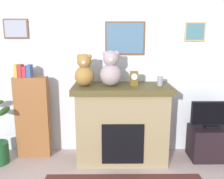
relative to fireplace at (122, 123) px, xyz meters
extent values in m
cube|color=silver|center=(-0.03, 0.36, 0.75)|extent=(5.20, 0.12, 2.60)
cube|color=brown|center=(0.05, 0.29, 1.18)|extent=(0.57, 0.02, 0.47)
cube|color=#436685|center=(0.05, 0.28, 1.18)|extent=(0.53, 0.00, 0.43)
cube|color=brown|center=(-1.51, 0.29, 1.31)|extent=(0.35, 0.02, 0.28)
cube|color=#9298AC|center=(-1.51, 0.28, 1.31)|extent=(0.31, 0.00, 0.24)
cube|color=tan|center=(1.06, 0.29, 1.27)|extent=(0.30, 0.02, 0.27)
cube|color=#416F79|center=(1.06, 0.28, 1.27)|extent=(0.26, 0.00, 0.23)
cube|color=#8D7C57|center=(0.00, 0.00, -0.05)|extent=(1.25, 0.60, 1.02)
cube|color=#4D4321|center=(0.00, 0.00, 0.50)|extent=(1.37, 0.66, 0.08)
cube|color=black|center=(0.00, -0.30, -0.19)|extent=(0.56, 0.02, 0.56)
cube|color=brown|center=(-1.30, 0.10, 0.05)|extent=(0.48, 0.16, 1.20)
cube|color=gold|center=(-1.48, 0.10, 0.73)|extent=(0.04, 0.13, 0.18)
cube|color=#AE2A2D|center=(-1.42, 0.10, 0.73)|extent=(0.05, 0.13, 0.18)
cube|color=#AC2734|center=(-1.36, 0.10, 0.72)|extent=(0.06, 0.13, 0.15)
cube|color=#345086|center=(-1.30, 0.10, 0.73)|extent=(0.06, 0.13, 0.17)
ellipsoid|color=#295A24|center=(-1.61, -0.12, 0.21)|extent=(0.12, 0.36, 0.08)
cube|color=black|center=(1.29, 0.00, -0.32)|extent=(0.58, 0.40, 0.47)
cube|color=black|center=(1.29, 0.00, -0.06)|extent=(0.20, 0.14, 0.04)
cube|color=black|center=(1.29, 0.00, 0.14)|extent=(0.62, 0.03, 0.35)
cube|color=black|center=(1.29, -0.02, 0.14)|extent=(0.58, 0.00, 0.31)
cylinder|color=gray|center=(0.52, -0.02, 0.61)|extent=(0.08, 0.08, 0.13)
cube|color=brown|center=(0.16, -0.02, 0.64)|extent=(0.11, 0.07, 0.20)
cylinder|color=white|center=(0.16, -0.06, 0.67)|extent=(0.08, 0.01, 0.08)
sphere|color=olive|center=(-0.51, -0.02, 0.68)|extent=(0.27, 0.27, 0.27)
sphere|color=olive|center=(-0.51, -0.02, 0.88)|extent=(0.20, 0.20, 0.20)
sphere|color=olive|center=(-0.58, -0.02, 0.94)|extent=(0.07, 0.07, 0.07)
sphere|color=olive|center=(-0.45, -0.02, 0.94)|extent=(0.07, 0.07, 0.07)
sphere|color=beige|center=(-0.51, -0.10, 0.87)|extent=(0.06, 0.06, 0.06)
sphere|color=gray|center=(-0.16, -0.02, 0.69)|extent=(0.30, 0.30, 0.30)
sphere|color=gray|center=(-0.16, -0.02, 0.92)|extent=(0.22, 0.22, 0.22)
sphere|color=gray|center=(-0.23, -0.02, 0.98)|extent=(0.08, 0.08, 0.08)
sphere|color=gray|center=(-0.08, -0.02, 0.98)|extent=(0.08, 0.08, 0.08)
sphere|color=beige|center=(-0.16, -0.10, 0.91)|extent=(0.07, 0.07, 0.07)
camera|label=1|loc=(-0.17, -3.37, 1.22)|focal=39.88mm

